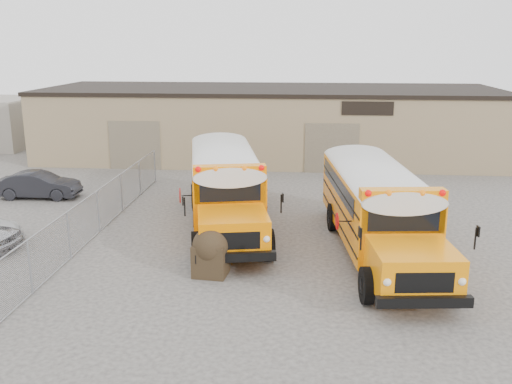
# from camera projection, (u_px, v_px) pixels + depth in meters

# --- Properties ---
(ground) EXTENTS (120.00, 120.00, 0.00)m
(ground) POSITION_uv_depth(u_px,v_px,m) (234.00, 264.00, 20.25)
(ground) COLOR #433F3D
(ground) RESTS_ON ground
(warehouse) EXTENTS (30.20, 10.20, 4.67)m
(warehouse) POSITION_uv_depth(u_px,v_px,m) (270.00, 122.00, 38.90)
(warehouse) COLOR #8A7855
(warehouse) RESTS_ON ground
(chainlink_fence) EXTENTS (0.07, 18.07, 1.81)m
(chainlink_fence) POSITION_uv_depth(u_px,v_px,m) (98.00, 212.00, 23.41)
(chainlink_fence) COLOR gray
(chainlink_fence) RESTS_ON ground
(school_bus_left) EXTENTS (4.85, 11.53, 3.28)m
(school_bus_left) POSITION_uv_depth(u_px,v_px,m) (218.00, 151.00, 31.06)
(school_bus_left) COLOR #FF7F00
(school_bus_left) RESTS_ON ground
(school_bus_right) EXTENTS (3.88, 11.34, 3.25)m
(school_bus_right) POSITION_uv_depth(u_px,v_px,m) (346.00, 164.00, 27.76)
(school_bus_right) COLOR orange
(school_bus_right) RESTS_ON ground
(tarp_bundle) EXTENTS (1.22, 1.22, 1.66)m
(tarp_bundle) POSITION_uv_depth(u_px,v_px,m) (211.00, 251.00, 19.12)
(tarp_bundle) COLOR black
(tarp_bundle) RESTS_ON ground
(car_dark) EXTENTS (4.13, 1.58, 1.34)m
(car_dark) POSITION_uv_depth(u_px,v_px,m) (39.00, 185.00, 28.71)
(car_dark) COLOR black
(car_dark) RESTS_ON ground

